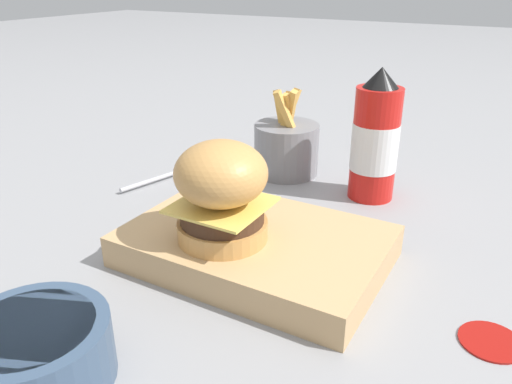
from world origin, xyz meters
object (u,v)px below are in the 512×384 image
side_bowl (35,352)px  burger (224,192)px  serving_board (256,246)px  fries_basket (286,147)px  spoon (191,167)px  ketchup_bottle (375,141)px

side_bowl → burger: bearing=-100.5°
serving_board → fries_basket: bearing=-70.7°
burger → fries_basket: bearing=-76.4°
side_bowl → spoon: bearing=-68.7°
burger → ketchup_bottle: (-0.08, -0.27, -0.01)m
burger → spoon: (0.22, -0.22, -0.09)m
serving_board → fries_basket: (0.09, -0.27, 0.03)m
serving_board → burger: size_ratio=2.57×
burger → fries_basket: size_ratio=0.77×
serving_board → fries_basket: fries_basket is taller
ketchup_bottle → spoon: ketchup_bottle is taller
spoon → side_bowl: bearing=-143.7°
ketchup_bottle → fries_basket: (0.15, -0.02, -0.04)m
ketchup_bottle → side_bowl: bearing=76.1°
spoon → serving_board: bearing=-114.3°
side_bowl → fries_basket: bearing=-86.6°
serving_board → spoon: serving_board is taller
serving_board → ketchup_bottle: (-0.06, -0.24, 0.07)m
burger → spoon: size_ratio=0.62×
fries_basket → burger: bearing=103.6°
fries_basket → side_bowl: (-0.03, 0.52, -0.02)m
fries_basket → spoon: 0.17m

